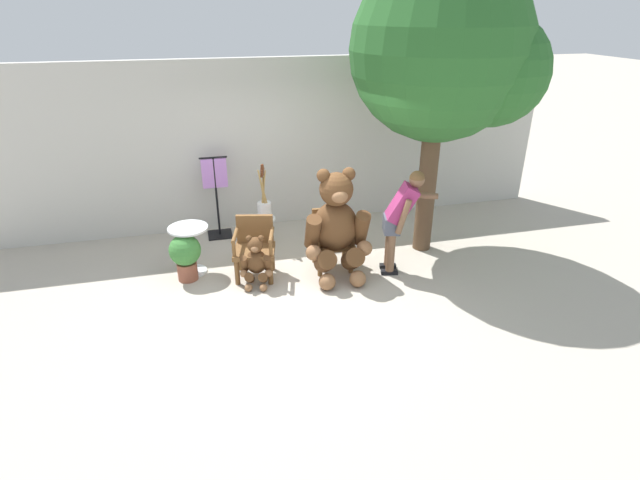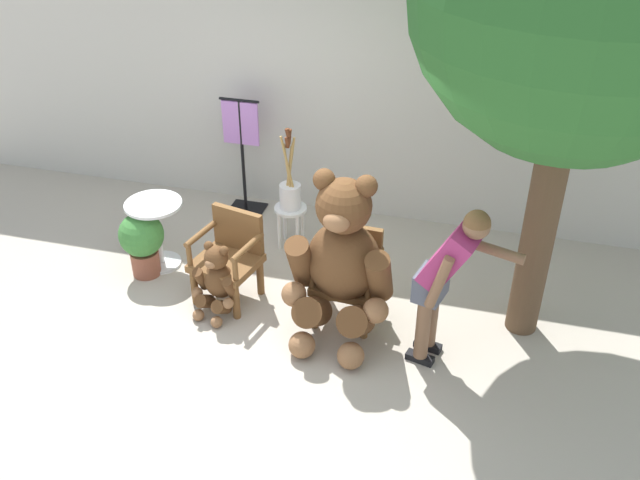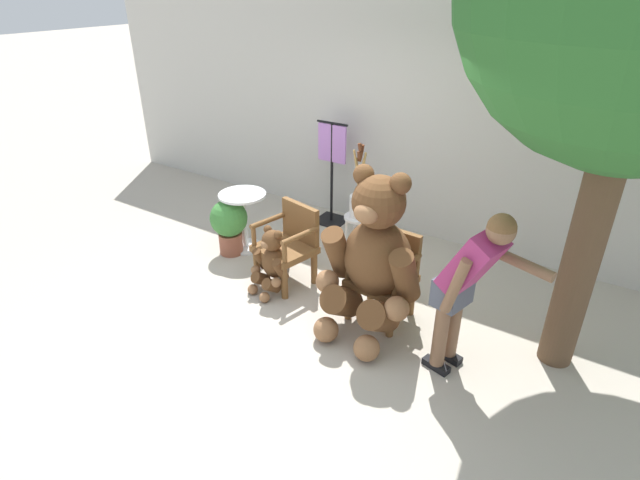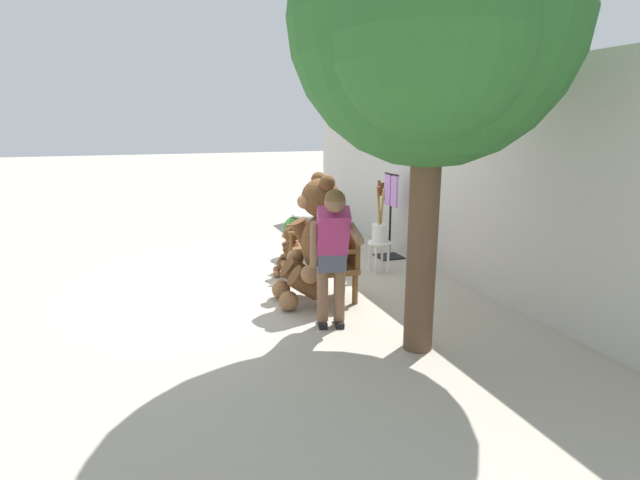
# 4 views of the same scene
# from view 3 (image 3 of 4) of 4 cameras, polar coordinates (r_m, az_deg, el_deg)

# --- Properties ---
(ground_plane) EXTENTS (60.00, 60.00, 0.00)m
(ground_plane) POSITION_cam_3_polar(r_m,az_deg,el_deg) (4.94, -1.52, -8.97)
(ground_plane) COLOR #B2A899
(back_wall) EXTENTS (10.00, 0.16, 2.80)m
(back_wall) POSITION_cam_3_polar(r_m,az_deg,el_deg) (6.28, 11.12, 12.96)
(back_wall) COLOR beige
(back_wall) RESTS_ON ground
(wooden_chair_left) EXTENTS (0.66, 0.63, 0.86)m
(wooden_chair_left) POSITION_cam_3_polar(r_m,az_deg,el_deg) (5.31, -3.56, -0.30)
(wooden_chair_left) COLOR brown
(wooden_chair_left) RESTS_ON ground
(wooden_chair_right) EXTENTS (0.59, 0.55, 0.86)m
(wooden_chair_right) POSITION_cam_3_polar(r_m,az_deg,el_deg) (4.80, 7.45, -3.77)
(wooden_chair_right) COLOR brown
(wooden_chair_right) RESTS_ON ground
(teddy_bear_large) EXTENTS (0.94, 0.91, 1.57)m
(teddy_bear_large) POSITION_cam_3_polar(r_m,az_deg,el_deg) (4.44, 6.07, -1.90)
(teddy_bear_large) COLOR brown
(teddy_bear_large) RESTS_ON ground
(teddy_bear_small) EXTENTS (0.46, 0.46, 0.73)m
(teddy_bear_small) POSITION_cam_3_polar(r_m,az_deg,el_deg) (5.18, -5.55, -2.46)
(teddy_bear_small) COLOR brown
(teddy_bear_small) RESTS_ON ground
(person_visitor) EXTENTS (0.84, 0.48, 1.52)m
(person_visitor) POSITION_cam_3_polar(r_m,az_deg,el_deg) (3.99, 16.55, -4.36)
(person_visitor) COLOR black
(person_visitor) RESTS_ON ground
(white_stool) EXTENTS (0.34, 0.34, 0.46)m
(white_stool) POSITION_cam_3_polar(r_m,az_deg,el_deg) (5.95, 4.37, 1.81)
(white_stool) COLOR white
(white_stool) RESTS_ON ground
(brush_bucket) EXTENTS (0.22, 0.22, 0.89)m
(brush_bucket) POSITION_cam_3_polar(r_m,az_deg,el_deg) (5.82, 4.47, 4.48)
(brush_bucket) COLOR white
(brush_bucket) RESTS_ON white_stool
(round_side_table) EXTENTS (0.56, 0.56, 0.72)m
(round_side_table) POSITION_cam_3_polar(r_m,az_deg,el_deg) (6.02, -8.71, 2.87)
(round_side_table) COLOR silver
(round_side_table) RESTS_ON ground
(potted_plant) EXTENTS (0.44, 0.44, 0.68)m
(potted_plant) POSITION_cam_3_polar(r_m,az_deg,el_deg) (5.97, -10.34, 1.92)
(potted_plant) COLOR brown
(potted_plant) RESTS_ON ground
(clothing_display_stand) EXTENTS (0.44, 0.40, 1.36)m
(clothing_display_stand) POSITION_cam_3_polar(r_m,az_deg,el_deg) (6.56, 1.36, 7.88)
(clothing_display_stand) COLOR black
(clothing_display_stand) RESTS_ON ground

